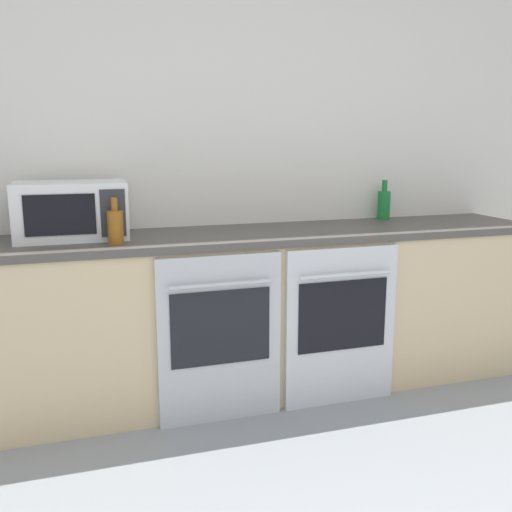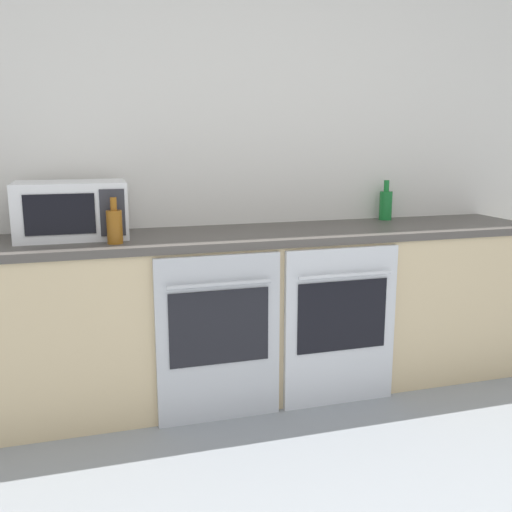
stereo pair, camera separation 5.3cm
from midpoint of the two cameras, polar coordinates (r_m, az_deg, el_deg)
name	(u,v)px [view 1 (the left image)]	position (r m, az deg, el deg)	size (l,w,h in m)	color
wall_back	(232,153)	(3.30, -2.91, 10.28)	(10.00, 0.06, 2.60)	silver
counter_back	(248,312)	(3.13, -1.25, -5.64)	(3.32, 0.61, 0.89)	#D1B789
oven_left	(220,338)	(2.80, -4.14, -8.22)	(0.61, 0.06, 0.84)	#B7BABF
oven_right	(341,326)	(3.00, 8.00, -6.91)	(0.61, 0.06, 0.84)	silver
microwave	(71,210)	(2.96, -18.50, 4.35)	(0.53, 0.34, 0.28)	silver
bottle_amber	(115,226)	(2.75, -14.43, 2.93)	(0.07, 0.07, 0.22)	#8C5114
bottle_green	(384,204)	(3.58, 12.25, 5.10)	(0.08, 0.08, 0.24)	#19722D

